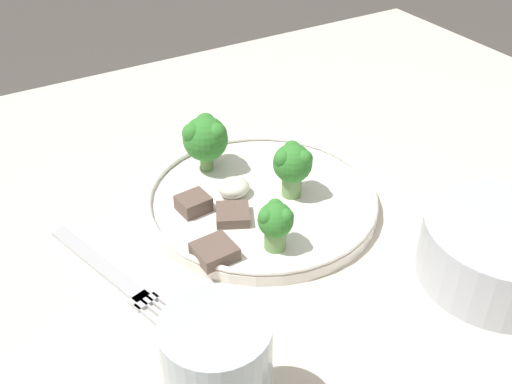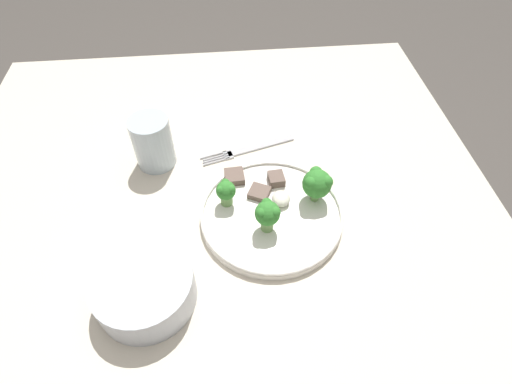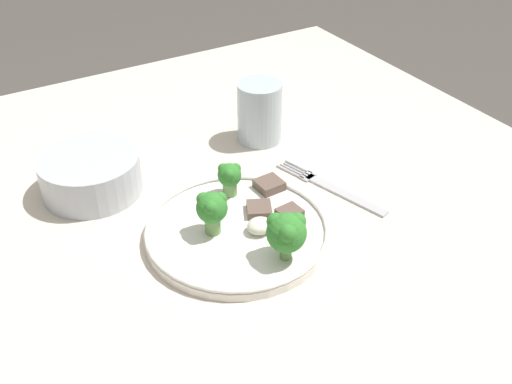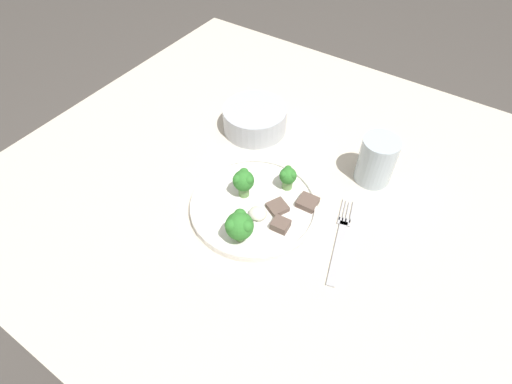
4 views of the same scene
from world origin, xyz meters
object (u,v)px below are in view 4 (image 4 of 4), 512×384
dinner_plate (255,207)px  cream_bowl (255,120)px  fork (340,240)px  drinking_glass (376,162)px

dinner_plate → cream_bowl: cream_bowl is taller
dinner_plate → cream_bowl: size_ratio=1.68×
fork → drinking_glass: 0.19m
fork → cream_bowl: size_ratio=1.32×
fork → drinking_glass: drinking_glass is taller
dinner_plate → fork: size_ratio=1.27×
cream_bowl → drinking_glass: bearing=0.8°
fork → cream_bowl: bearing=149.9°
fork → drinking_glass: size_ratio=1.90×
cream_bowl → drinking_glass: 0.29m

